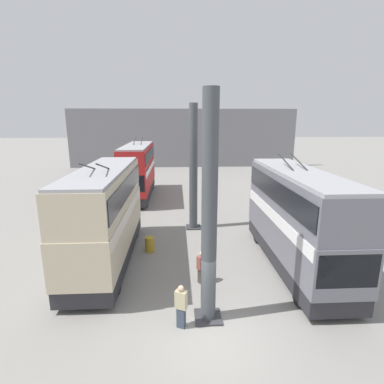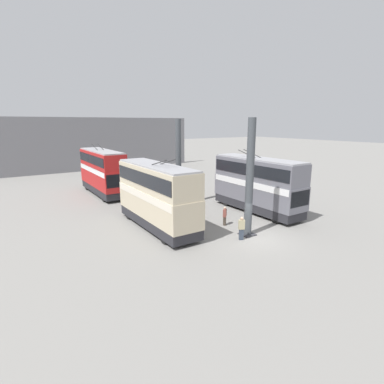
{
  "view_description": "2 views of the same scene",
  "coord_description": "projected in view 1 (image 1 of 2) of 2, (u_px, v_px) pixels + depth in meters",
  "views": [
    {
      "loc": [
        -8.95,
        1.15,
        7.54
      ],
      "look_at": [
        13.14,
        -0.01,
        2.14
      ],
      "focal_mm": 28.0,
      "sensor_mm": 36.0,
      "label": 1
    },
    {
      "loc": [
        -14.23,
        15.09,
        8.2
      ],
      "look_at": [
        8.35,
        0.25,
        1.94
      ],
      "focal_mm": 28.0,
      "sensor_mm": 36.0,
      "label": 2
    }
  ],
  "objects": [
    {
      "name": "bus_right_far",
      "position": [
        138.0,
        168.0,
        29.17
      ],
      "size": [
        9.95,
        2.54,
        5.76
      ],
      "color": "black",
      "rests_on": "ground_plane"
    },
    {
      "name": "depot_back_wall",
      "position": [
        183.0,
        138.0,
        47.56
      ],
      "size": [
        0.5,
        36.0,
        9.12
      ],
      "color": "slate",
      "rests_on": "ground_plane"
    },
    {
      "name": "support_column_near",
      "position": [
        209.0,
        216.0,
        10.68
      ],
      "size": [
        1.03,
        1.03,
        8.57
      ],
      "color": "#42474C",
      "rests_on": "ground_plane"
    },
    {
      "name": "ground_plane",
      "position": [
        211.0,
        339.0,
        10.53
      ],
      "size": [
        240.0,
        240.0,
        0.0
      ],
      "primitive_type": "plane",
      "color": "gray"
    },
    {
      "name": "person_aisle_foreground",
      "position": [
        181.0,
        305.0,
        10.94
      ],
      "size": [
        0.39,
        0.48,
        1.72
      ],
      "rotation": [
        0.0,
        0.0,
        5.85
      ],
      "color": "#384251",
      "rests_on": "ground_plane"
    },
    {
      "name": "support_column_far",
      "position": [
        193.0,
        170.0,
        20.4
      ],
      "size": [
        1.03,
        1.03,
        8.57
      ],
      "color": "#42474C",
      "rests_on": "ground_plane"
    },
    {
      "name": "bus_left_far",
      "position": [
        297.0,
        214.0,
        15.13
      ],
      "size": [
        9.59,
        2.54,
        5.7
      ],
      "color": "black",
      "rests_on": "ground_plane"
    },
    {
      "name": "oil_drum",
      "position": [
        150.0,
        244.0,
        17.47
      ],
      "size": [
        0.57,
        0.57,
        0.87
      ],
      "color": "#B28E23",
      "rests_on": "ground_plane"
    },
    {
      "name": "person_aisle_midway",
      "position": [
        201.0,
        266.0,
        14.02
      ],
      "size": [
        0.46,
        0.48,
        1.57
      ],
      "rotation": [
        0.0,
        0.0,
        3.85
      ],
      "color": "#473D33",
      "rests_on": "ground_plane"
    },
    {
      "name": "bus_right_near",
      "position": [
        105.0,
        210.0,
        15.71
      ],
      "size": [
        9.57,
        2.54,
        5.72
      ],
      "color": "black",
      "rests_on": "ground_plane"
    }
  ]
}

